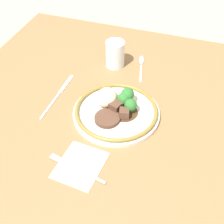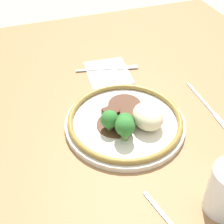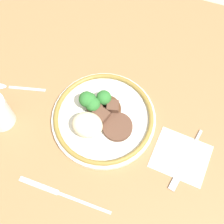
# 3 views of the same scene
# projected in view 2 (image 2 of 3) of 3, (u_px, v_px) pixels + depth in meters

# --- Properties ---
(ground_plane) EXTENTS (8.00, 8.00, 0.00)m
(ground_plane) POSITION_uv_depth(u_px,v_px,m) (132.00, 123.00, 0.74)
(ground_plane) COLOR tan
(dining_table) EXTENTS (1.10, 1.03, 0.03)m
(dining_table) POSITION_uv_depth(u_px,v_px,m) (132.00, 118.00, 0.73)
(dining_table) COLOR olive
(dining_table) RESTS_ON ground
(napkin) EXTENTS (0.14, 0.12, 0.00)m
(napkin) POSITION_uv_depth(u_px,v_px,m) (108.00, 72.00, 0.84)
(napkin) COLOR silver
(napkin) RESTS_ON dining_table
(plate) EXTENTS (0.26, 0.26, 0.07)m
(plate) POSITION_uv_depth(u_px,v_px,m) (127.00, 121.00, 0.67)
(plate) COLOR silver
(plate) RESTS_ON dining_table
(fork) EXTENTS (0.05, 0.17, 0.00)m
(fork) POSITION_uv_depth(u_px,v_px,m) (113.00, 68.00, 0.86)
(fork) COLOR #B7B7BC
(fork) RESTS_ON napkin
(knife) EXTENTS (0.23, 0.01, 0.00)m
(knife) POSITION_uv_depth(u_px,v_px,m) (214.00, 113.00, 0.72)
(knife) COLOR #B7B7BC
(knife) RESTS_ON dining_table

